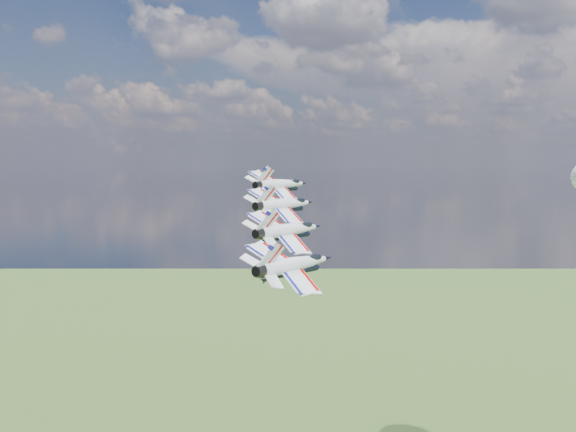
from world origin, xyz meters
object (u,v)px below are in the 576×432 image
Objects in this scene: jet_3 at (297,264)px; jet_2 at (290,230)px; jet_0 at (282,184)px; jet_1 at (286,204)px.

jet_2 is at bearing 132.64° from jet_3.
jet_0 is 23.72m from jet_2.
jet_3 is (20.79, -27.92, -7.33)m from jet_0.
jet_2 is at bearing -47.36° from jet_1.
jet_1 is (6.93, -9.31, -2.44)m from jet_0.
jet_2 reaches higher than jet_3.
jet_1 is at bearing 132.64° from jet_3.
jet_2 is (13.86, -18.61, -4.89)m from jet_0.
jet_1 is at bearing -47.36° from jet_0.
jet_0 is 35.57m from jet_3.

